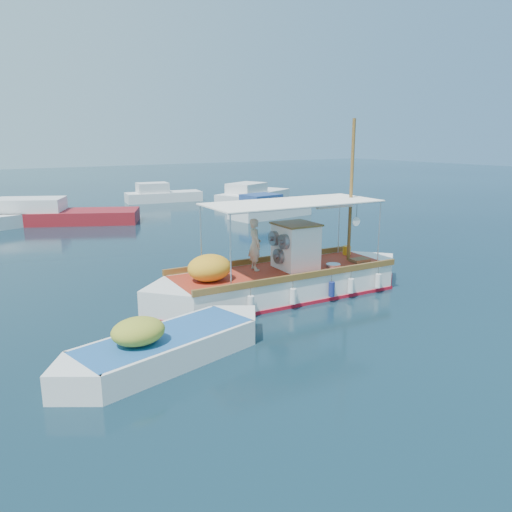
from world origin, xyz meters
TOP-DOWN VIEW (x-y plane):
  - ground at (0.00, 0.00)m, footprint 160.00×160.00m
  - fishing_caique at (0.36, 0.39)m, footprint 10.03×3.28m
  - dinghy at (-5.02, -2.26)m, footprint 5.93×2.60m
  - bg_boat_n at (-3.26, 20.10)m, footprint 10.26×6.95m
  - bg_boat_ne at (9.62, 14.73)m, footprint 5.92×2.91m
  - bg_boat_e at (13.25, 22.43)m, footprint 8.04×5.49m
  - bg_boat_far_n at (6.75, 26.39)m, footprint 6.42×2.92m

SIDE VIEW (x-z plane):
  - ground at x=0.00m, z-range 0.00..0.00m
  - dinghy at x=-5.02m, z-range -0.43..1.05m
  - bg_boat_e at x=13.25m, z-range -0.41..1.39m
  - bg_boat_n at x=-3.26m, z-range -0.41..1.39m
  - bg_boat_ne at x=9.62m, z-range -0.41..1.39m
  - bg_boat_far_n at x=6.75m, z-range -0.41..1.39m
  - fishing_caique at x=0.36m, z-range -2.52..3.61m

